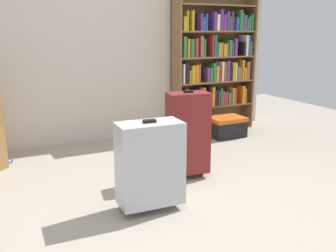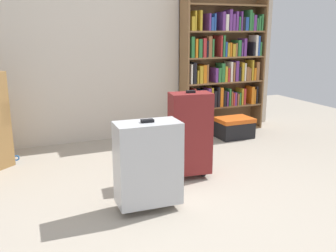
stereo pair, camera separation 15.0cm
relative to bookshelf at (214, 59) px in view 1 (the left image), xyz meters
The scene contains 7 objects.
ground_plane 2.54m from the bookshelf, 125.93° to the right, with size 7.74×7.74×0.00m, color #9E9384.
back_wall 1.46m from the bookshelf, behind, with size 4.42×0.10×2.60m, color beige.
bookshelf is the anchor object (origin of this frame).
mug 2.70m from the bookshelf, behind, with size 0.12×0.08×0.10m.
storage_box 0.87m from the bookshelf, 95.69° to the right, with size 0.42×0.31×0.24m.
suitcase_dark_red 1.80m from the bookshelf, 129.52° to the right, with size 0.38×0.25×0.77m.
suitcase_silver 2.47m from the bookshelf, 132.99° to the right, with size 0.46×0.26×0.67m.
Camera 1 is at (-1.26, -2.19, 1.26)m, focal length 40.92 mm.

